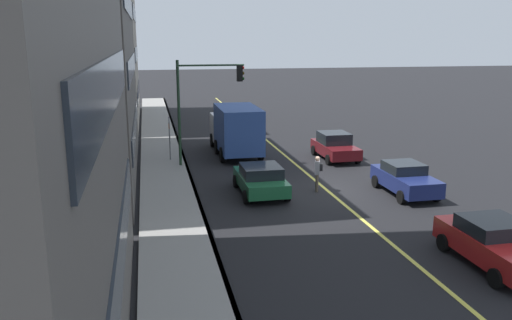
{
  "coord_description": "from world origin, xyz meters",
  "views": [
    {
      "loc": [
        -22.83,
        8.27,
        7.11
      ],
      "look_at": [
        0.03,
        3.44,
        1.62
      ],
      "focal_mm": 36.45,
      "sensor_mm": 36.0,
      "label": 1
    }
  ],
  "objects_px": {
    "truck_blue": "(236,129)",
    "street_sign_post": "(169,135)",
    "car_red": "(495,243)",
    "traffic_light_mast": "(203,95)",
    "car_navy": "(405,178)",
    "pedestrian_with_backpack": "(318,171)",
    "car_maroon": "(335,146)",
    "car_green": "(261,179)"
  },
  "relations": [
    {
      "from": "car_red",
      "to": "car_navy",
      "type": "relative_size",
      "value": 1.06
    },
    {
      "from": "car_green",
      "to": "street_sign_post",
      "type": "height_order",
      "value": "street_sign_post"
    },
    {
      "from": "car_navy",
      "to": "street_sign_post",
      "type": "relative_size",
      "value": 1.48
    },
    {
      "from": "car_maroon",
      "to": "street_sign_post",
      "type": "distance_m",
      "value": 9.86
    },
    {
      "from": "car_green",
      "to": "truck_blue",
      "type": "xyz_separation_m",
      "value": [
        8.6,
        -0.33,
        0.91
      ]
    },
    {
      "from": "car_red",
      "to": "traffic_light_mast",
      "type": "bearing_deg",
      "value": 26.66
    },
    {
      "from": "car_maroon",
      "to": "pedestrian_with_backpack",
      "type": "height_order",
      "value": "pedestrian_with_backpack"
    },
    {
      "from": "car_red",
      "to": "car_green",
      "type": "relative_size",
      "value": 1.05
    },
    {
      "from": "street_sign_post",
      "to": "pedestrian_with_backpack",
      "type": "bearing_deg",
      "value": -138.91
    },
    {
      "from": "pedestrian_with_backpack",
      "to": "traffic_light_mast",
      "type": "height_order",
      "value": "traffic_light_mast"
    },
    {
      "from": "car_maroon",
      "to": "pedestrian_with_backpack",
      "type": "relative_size",
      "value": 2.36
    },
    {
      "from": "car_green",
      "to": "street_sign_post",
      "type": "relative_size",
      "value": 1.49
    },
    {
      "from": "car_maroon",
      "to": "pedestrian_with_backpack",
      "type": "distance_m",
      "value": 7.07
    },
    {
      "from": "street_sign_post",
      "to": "car_red",
      "type": "bearing_deg",
      "value": -150.29
    },
    {
      "from": "car_red",
      "to": "pedestrian_with_backpack",
      "type": "height_order",
      "value": "pedestrian_with_backpack"
    },
    {
      "from": "car_green",
      "to": "truck_blue",
      "type": "bearing_deg",
      "value": -2.22
    },
    {
      "from": "pedestrian_with_backpack",
      "to": "truck_blue",
      "type": "bearing_deg",
      "value": 15.44
    },
    {
      "from": "truck_blue",
      "to": "street_sign_post",
      "type": "height_order",
      "value": "truck_blue"
    },
    {
      "from": "traffic_light_mast",
      "to": "car_green",
      "type": "bearing_deg",
      "value": -161.9
    },
    {
      "from": "car_red",
      "to": "car_navy",
      "type": "height_order",
      "value": "car_red"
    },
    {
      "from": "truck_blue",
      "to": "pedestrian_with_backpack",
      "type": "height_order",
      "value": "truck_blue"
    },
    {
      "from": "truck_blue",
      "to": "pedestrian_with_backpack",
      "type": "relative_size",
      "value": 3.88
    },
    {
      "from": "car_maroon",
      "to": "car_navy",
      "type": "relative_size",
      "value": 1.01
    },
    {
      "from": "car_navy",
      "to": "car_red",
      "type": "bearing_deg",
      "value": 172.97
    },
    {
      "from": "pedestrian_with_backpack",
      "to": "car_red",
      "type": "bearing_deg",
      "value": -162.24
    },
    {
      "from": "car_navy",
      "to": "street_sign_post",
      "type": "bearing_deg",
      "value": 49.92
    },
    {
      "from": "car_red",
      "to": "pedestrian_with_backpack",
      "type": "xyz_separation_m",
      "value": [
        9.04,
        2.9,
        0.24
      ]
    },
    {
      "from": "pedestrian_with_backpack",
      "to": "traffic_light_mast",
      "type": "bearing_deg",
      "value": 37.77
    },
    {
      "from": "truck_blue",
      "to": "traffic_light_mast",
      "type": "bearing_deg",
      "value": 139.76
    },
    {
      "from": "car_navy",
      "to": "truck_blue",
      "type": "relative_size",
      "value": 0.6
    },
    {
      "from": "car_red",
      "to": "traffic_light_mast",
      "type": "height_order",
      "value": "traffic_light_mast"
    },
    {
      "from": "truck_blue",
      "to": "street_sign_post",
      "type": "distance_m",
      "value": 4.31
    },
    {
      "from": "traffic_light_mast",
      "to": "car_red",
      "type": "bearing_deg",
      "value": -153.34
    },
    {
      "from": "car_maroon",
      "to": "traffic_light_mast",
      "type": "relative_size",
      "value": 0.68
    },
    {
      "from": "car_red",
      "to": "truck_blue",
      "type": "xyz_separation_m",
      "value": [
        17.75,
        5.3,
        0.87
      ]
    },
    {
      "from": "pedestrian_with_backpack",
      "to": "car_navy",
      "type": "bearing_deg",
      "value": -107.9
    },
    {
      "from": "car_green",
      "to": "car_navy",
      "type": "bearing_deg",
      "value": -101.64
    },
    {
      "from": "car_navy",
      "to": "street_sign_post",
      "type": "xyz_separation_m",
      "value": [
        8.76,
        10.41,
        0.85
      ]
    },
    {
      "from": "pedestrian_with_backpack",
      "to": "street_sign_post",
      "type": "relative_size",
      "value": 0.63
    },
    {
      "from": "car_maroon",
      "to": "car_green",
      "type": "height_order",
      "value": "car_maroon"
    },
    {
      "from": "pedestrian_with_backpack",
      "to": "street_sign_post",
      "type": "height_order",
      "value": "street_sign_post"
    },
    {
      "from": "car_red",
      "to": "pedestrian_with_backpack",
      "type": "bearing_deg",
      "value": 17.76
    }
  ]
}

